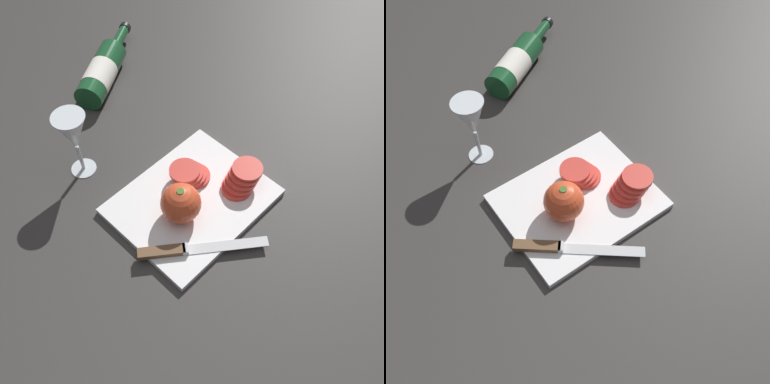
{
  "view_description": "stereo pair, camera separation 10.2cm",
  "coord_description": "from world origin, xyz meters",
  "views": [
    {
      "loc": [
        -0.33,
        -0.41,
        0.88
      ],
      "look_at": [
        0.09,
        -0.01,
        0.05
      ],
      "focal_mm": 42.0,
      "sensor_mm": 36.0,
      "label": 1
    },
    {
      "loc": [
        -0.25,
        -0.48,
        0.88
      ],
      "look_at": [
        0.09,
        -0.01,
        0.05
      ],
      "focal_mm": 42.0,
      "sensor_mm": 36.0,
      "label": 2
    }
  ],
  "objects": [
    {
      "name": "wine_glass",
      "position": [
        -0.02,
        0.26,
        0.13
      ],
      "size": [
        0.08,
        0.08,
        0.18
      ],
      "color": "silver",
      "rests_on": "ground_plane"
    },
    {
      "name": "whole_tomato",
      "position": [
        0.05,
        -0.02,
        0.06
      ],
      "size": [
        0.09,
        0.09,
        0.09
      ],
      "color": "#DB4C28",
      "rests_on": "cutting_board"
    },
    {
      "name": "ground_plane",
      "position": [
        0.0,
        0.0,
        0.0
      ],
      "size": [
        3.0,
        3.0,
        0.0
      ],
      "primitive_type": "plane",
      "color": "#383533"
    },
    {
      "name": "cutting_board",
      "position": [
        0.09,
        -0.01,
        0.01
      ],
      "size": [
        0.35,
        0.28,
        0.02
      ],
      "color": "white",
      "rests_on": "ground_plane"
    },
    {
      "name": "knife",
      "position": [
        -0.03,
        -0.08,
        0.02
      ],
      "size": [
        0.24,
        0.2,
        0.01
      ],
      "rotation": [
        0.0,
        0.0,
        5.61
      ],
      "color": "silver",
      "rests_on": "cutting_board"
    },
    {
      "name": "tomato_slice_stack_near",
      "position": [
        0.13,
        0.04,
        0.04
      ],
      "size": [
        0.1,
        0.09,
        0.04
      ],
      "color": "#D63D33",
      "rests_on": "cutting_board"
    },
    {
      "name": "wine_bottle",
      "position": [
        0.22,
        0.47,
        0.04
      ],
      "size": [
        0.31,
        0.22,
        0.08
      ],
      "color": "#194C28",
      "rests_on": "ground_plane"
    },
    {
      "name": "tomato_slice_stack_far",
      "position": [
        0.21,
        -0.06,
        0.04
      ],
      "size": [
        0.11,
        0.07,
        0.05
      ],
      "color": "#D63D33",
      "rests_on": "cutting_board"
    }
  ]
}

